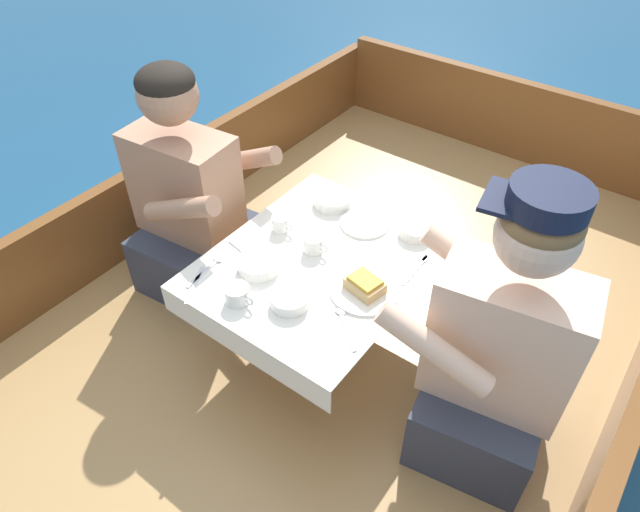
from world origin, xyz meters
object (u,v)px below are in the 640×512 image
coffee_cup_port (281,223)px  coffee_cup_starboard (313,244)px  person_port (189,204)px  coffee_cup_center (238,294)px  person_starboard (496,356)px  sandwich (365,285)px

coffee_cup_port → coffee_cup_starboard: (0.16, -0.02, 0.00)m
person_port → coffee_cup_center: (0.54, -0.30, 0.07)m
person_starboard → sandwich: size_ratio=7.66×
person_port → sandwich: person_port is taller
sandwich → coffee_cup_starboard: bearing=166.0°
person_starboard → sandwich: person_starboard is taller
coffee_cup_port → coffee_cup_center: same height
person_port → person_starboard: person_starboard is taller
coffee_cup_starboard → coffee_cup_port: bearing=172.4°
coffee_cup_port → person_starboard: bearing=-3.4°
sandwich → coffee_cup_port: bearing=168.5°
person_starboard → coffee_cup_starboard: bearing=-12.3°
sandwich → coffee_cup_port: sandwich is taller
person_starboard → coffee_cup_starboard: person_starboard is taller
sandwich → coffee_cup_port: 0.42m
coffee_cup_port → coffee_cup_center: (0.12, -0.35, -0.00)m
coffee_cup_port → person_port: bearing=-173.3°
person_port → sandwich: 0.84m
sandwich → coffee_cup_center: 0.40m
coffee_cup_port → coffee_cup_center: 0.37m
coffee_cup_center → coffee_cup_starboard: bearing=82.1°
person_port → coffee_cup_port: (0.43, 0.05, 0.07)m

